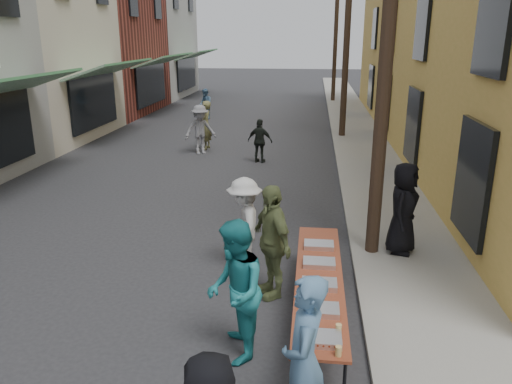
% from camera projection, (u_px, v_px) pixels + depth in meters
% --- Properties ---
extents(ground, '(120.00, 120.00, 0.00)m').
position_uv_depth(ground, '(105.00, 324.00, 7.59)').
color(ground, '#28282B').
rests_on(ground, ground).
extents(sidewalk, '(2.20, 60.00, 0.10)m').
position_uv_depth(sidewalk, '(358.00, 137.00, 21.24)').
color(sidewalk, gray).
rests_on(sidewalk, ground).
extents(storefront_row, '(8.00, 37.00, 9.00)m').
position_uv_depth(storefront_row, '(13.00, 37.00, 21.61)').
color(storefront_row, maroon).
rests_on(storefront_row, ground).
extents(utility_pole_near, '(0.26, 0.26, 9.00)m').
position_uv_depth(utility_pole_near, '(389.00, 17.00, 8.61)').
color(utility_pole_near, '#2D2116').
rests_on(utility_pole_near, ground).
extents(utility_pole_mid, '(0.26, 0.26, 9.00)m').
position_uv_depth(utility_pole_mid, '(347.00, 27.00, 19.98)').
color(utility_pole_mid, '#2D2116').
rests_on(utility_pole_mid, ground).
extents(utility_pole_far, '(0.26, 0.26, 9.00)m').
position_uv_depth(utility_pole_far, '(336.00, 30.00, 31.35)').
color(utility_pole_far, '#2D2116').
rests_on(utility_pole_far, ground).
extents(serving_table, '(0.70, 4.00, 0.75)m').
position_uv_depth(serving_table, '(319.00, 279.00, 7.45)').
color(serving_table, brown).
rests_on(serving_table, ground).
extents(catering_tray_sausage, '(0.50, 0.33, 0.08)m').
position_uv_depth(catering_tray_sausage, '(320.00, 339.00, 5.86)').
color(catering_tray_sausage, maroon).
rests_on(catering_tray_sausage, serving_table).
extents(catering_tray_foil_b, '(0.50, 0.33, 0.08)m').
position_uv_depth(catering_tray_foil_b, '(320.00, 310.00, 6.48)').
color(catering_tray_foil_b, '#B2B2B7').
rests_on(catering_tray_foil_b, serving_table).
extents(catering_tray_buns, '(0.50, 0.33, 0.08)m').
position_uv_depth(catering_tray_buns, '(319.00, 284.00, 7.14)').
color(catering_tray_buns, tan).
rests_on(catering_tray_buns, serving_table).
extents(catering_tray_foil_d, '(0.50, 0.33, 0.08)m').
position_uv_depth(catering_tray_foil_d, '(319.00, 263.00, 7.80)').
color(catering_tray_foil_d, '#B2B2B7').
rests_on(catering_tray_foil_d, serving_table).
extents(catering_tray_buns_end, '(0.50, 0.33, 0.08)m').
position_uv_depth(catering_tray_buns_end, '(319.00, 245.00, 8.47)').
color(catering_tray_buns_end, tan).
rests_on(catering_tray_buns_end, serving_table).
extents(condiment_jar_a, '(0.07, 0.07, 0.08)m').
position_uv_depth(condiment_jar_a, '(301.00, 353.00, 5.60)').
color(condiment_jar_a, '#A57F26').
rests_on(condiment_jar_a, serving_table).
extents(condiment_jar_b, '(0.07, 0.07, 0.08)m').
position_uv_depth(condiment_jar_b, '(301.00, 347.00, 5.69)').
color(condiment_jar_b, '#A57F26').
rests_on(condiment_jar_b, serving_table).
extents(condiment_jar_c, '(0.07, 0.07, 0.08)m').
position_uv_depth(condiment_jar_c, '(301.00, 342.00, 5.79)').
color(condiment_jar_c, '#A57F26').
rests_on(condiment_jar_c, serving_table).
extents(cup_stack, '(0.08, 0.08, 0.12)m').
position_uv_depth(cup_stack, '(338.00, 351.00, 5.60)').
color(cup_stack, tan).
rests_on(cup_stack, serving_table).
extents(guest_front_b, '(0.48, 0.72, 1.93)m').
position_uv_depth(guest_front_b, '(304.00, 361.00, 5.18)').
color(guest_front_b, '#51799D').
rests_on(guest_front_b, ground).
extents(guest_front_c, '(0.91, 1.07, 1.95)m').
position_uv_depth(guest_front_c, '(235.00, 292.00, 6.55)').
color(guest_front_c, teal).
rests_on(guest_front_c, ground).
extents(guest_front_d, '(0.81, 1.22, 1.76)m').
position_uv_depth(guest_front_d, '(245.00, 224.00, 9.14)').
color(guest_front_d, silver).
rests_on(guest_front_d, ground).
extents(guest_front_e, '(1.00, 1.21, 1.94)m').
position_uv_depth(guest_front_e, '(271.00, 241.00, 8.17)').
color(guest_front_e, '#626D3F').
rests_on(guest_front_e, ground).
extents(server, '(0.86, 1.03, 1.81)m').
position_uv_depth(server, '(403.00, 208.00, 9.62)').
color(server, black).
rests_on(server, sidewalk).
extents(passerby_left, '(1.33, 1.13, 1.79)m').
position_uv_depth(passerby_left, '(200.00, 130.00, 18.18)').
color(passerby_left, slate).
rests_on(passerby_left, ground).
extents(passerby_mid, '(0.94, 0.56, 1.50)m').
position_uv_depth(passerby_mid, '(260.00, 141.00, 16.96)').
color(passerby_mid, black).
rests_on(passerby_mid, ground).
extents(passerby_right, '(0.49, 0.71, 1.84)m').
position_uv_depth(passerby_right, '(206.00, 125.00, 18.92)').
color(passerby_right, olive).
rests_on(passerby_right, ground).
extents(passerby_far, '(0.90, 0.95, 1.55)m').
position_uv_depth(passerby_far, '(205.00, 104.00, 25.86)').
color(passerby_far, '#537CA2').
rests_on(passerby_far, ground).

